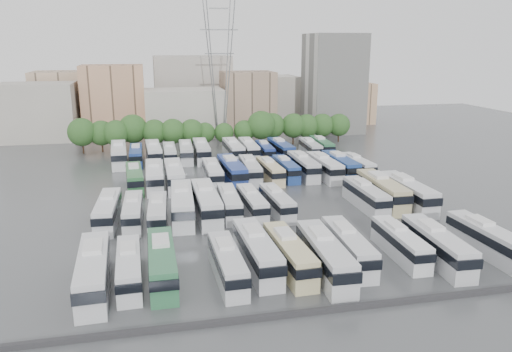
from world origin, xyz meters
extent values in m
plane|color=#424447|center=(0.00, 0.00, 0.00)|extent=(220.00, 220.00, 0.00)
cube|color=#2D2D30|center=(0.00, -33.00, 0.25)|extent=(56.00, 0.50, 0.50)
cylinder|color=black|center=(-29.65, 42.02, 1.28)|extent=(0.36, 0.36, 2.55)
sphere|color=#234C1E|center=(-29.65, 42.02, 4.74)|extent=(6.13, 6.13, 6.13)
cylinder|color=black|center=(-25.65, 42.75, 1.15)|extent=(0.36, 0.36, 2.30)
sphere|color=#234C1E|center=(-25.65, 42.75, 4.28)|extent=(5.53, 5.53, 5.53)
cylinder|color=black|center=(-22.40, 41.25, 1.19)|extent=(0.36, 0.36, 2.37)
sphere|color=#234C1E|center=(-22.40, 41.25, 4.41)|extent=(5.70, 5.70, 5.70)
cylinder|color=black|center=(-18.85, 42.83, 1.34)|extent=(0.36, 0.36, 2.68)
sphere|color=#234C1E|center=(-18.85, 42.83, 4.97)|extent=(6.42, 6.42, 6.42)
cylinder|color=black|center=(-14.16, 41.82, 1.15)|extent=(0.36, 0.36, 2.31)
sphere|color=#234C1E|center=(-14.16, 41.82, 4.29)|extent=(5.54, 5.54, 5.54)
cylinder|color=black|center=(-10.14, 41.32, 1.17)|extent=(0.36, 0.36, 2.34)
sphere|color=#234C1E|center=(-10.14, 41.32, 4.34)|extent=(5.61, 5.61, 5.61)
cylinder|color=black|center=(-5.88, 41.60, 1.13)|extent=(0.36, 0.36, 2.26)
sphere|color=#234C1E|center=(-5.88, 41.60, 4.20)|extent=(5.42, 5.42, 5.42)
cylinder|color=black|center=(-2.81, 42.19, 0.97)|extent=(0.36, 0.36, 1.95)
sphere|color=#234C1E|center=(-2.81, 42.19, 3.62)|extent=(4.67, 4.67, 4.67)
cylinder|color=black|center=(1.55, 41.90, 0.94)|extent=(0.36, 0.36, 1.88)
sphere|color=#234C1E|center=(1.55, 41.90, 3.50)|extent=(4.52, 4.52, 4.52)
cylinder|color=black|center=(6.26, 41.74, 1.02)|extent=(0.36, 0.36, 2.04)
sphere|color=#234C1E|center=(6.26, 41.74, 3.80)|extent=(4.91, 4.91, 4.91)
cylinder|color=black|center=(10.19, 41.17, 1.37)|extent=(0.36, 0.36, 2.74)
sphere|color=#234C1E|center=(10.19, 41.17, 5.09)|extent=(6.58, 6.58, 6.58)
cylinder|color=black|center=(13.27, 42.82, 1.24)|extent=(0.36, 0.36, 2.47)
sphere|color=#234C1E|center=(13.27, 42.82, 4.59)|extent=(5.94, 5.94, 5.94)
cylinder|color=black|center=(18.33, 42.52, 1.21)|extent=(0.36, 0.36, 2.41)
sphere|color=#234C1E|center=(18.33, 42.52, 4.48)|extent=(5.80, 5.80, 5.80)
cylinder|color=black|center=(21.68, 42.59, 1.16)|extent=(0.36, 0.36, 2.32)
sphere|color=#234C1E|center=(21.68, 42.59, 4.31)|extent=(5.57, 5.57, 5.57)
cylinder|color=black|center=(25.73, 42.84, 1.16)|extent=(0.36, 0.36, 2.31)
sphere|color=#234C1E|center=(25.73, 42.84, 4.29)|extent=(5.54, 5.54, 5.54)
cylinder|color=black|center=(29.96, 42.75, 1.14)|extent=(0.36, 0.36, 2.27)
sphere|color=#234C1E|center=(29.96, 42.75, 4.22)|extent=(5.46, 5.46, 5.46)
cube|color=#9E998E|center=(-42.00, 62.00, 7.00)|extent=(18.00, 14.00, 14.00)
cube|color=tan|center=(-24.00, 68.00, 9.00)|extent=(16.00, 12.00, 18.00)
cube|color=#ADA89E|center=(-6.00, 60.00, 6.00)|extent=(20.00, 14.00, 12.00)
cube|color=gray|center=(12.00, 66.00, 8.00)|extent=(14.00, 12.00, 16.00)
cube|color=gray|center=(-2.00, 80.00, 10.00)|extent=(22.00, 16.00, 20.00)
cube|color=tan|center=(-38.00, 78.00, 8.00)|extent=(16.00, 14.00, 16.00)
cube|color=#A39E93|center=(20.00, 78.00, 7.00)|extent=(18.00, 14.00, 14.00)
cube|color=tan|center=(44.00, 72.00, 6.00)|extent=(14.00, 12.00, 12.00)
cube|color=gray|center=(-14.00, 74.00, 5.00)|extent=(12.00, 10.00, 10.00)
cube|color=silver|center=(34.00, 58.00, 13.00)|extent=(14.00, 14.00, 26.00)
cylinder|color=slate|center=(0.00, 48.00, 17.00)|extent=(2.90, 2.91, 33.83)
cylinder|color=slate|center=(0.00, 52.00, 17.00)|extent=(2.90, 2.91, 33.83)
cylinder|color=slate|center=(4.00, 48.00, 17.00)|extent=(2.90, 2.91, 33.83)
cylinder|color=slate|center=(4.00, 52.00, 17.00)|extent=(2.90, 2.91, 33.83)
cube|color=slate|center=(2.00, 50.00, 31.28)|extent=(4.50, 0.30, 0.30)
cube|color=slate|center=(2.00, 50.00, 26.52)|extent=(9.00, 0.30, 0.30)
cube|color=slate|center=(2.00, 50.00, 21.08)|extent=(7.00, 0.30, 0.30)
cube|color=silver|center=(-21.44, -24.10, 1.82)|extent=(3.23, 12.93, 3.64)
cube|color=black|center=(-21.43, -24.26, 2.51)|extent=(3.36, 13.13, 1.07)
cube|color=silver|center=(-21.50, -22.49, 3.87)|extent=(1.95, 3.49, 0.47)
cube|color=silver|center=(-18.13, -23.30, 1.53)|extent=(2.57, 10.85, 3.06)
cube|color=black|center=(-18.12, -23.44, 2.11)|extent=(2.68, 11.02, 0.90)
cube|color=silver|center=(-18.16, -21.95, 3.26)|extent=(1.60, 2.92, 0.40)
cube|color=#2E6C45|center=(-14.88, -23.22, 1.71)|extent=(2.60, 12.11, 3.43)
cube|color=black|center=(-14.88, -23.38, 2.37)|extent=(2.72, 12.29, 1.01)
cube|color=silver|center=(-14.88, -21.71, 3.65)|extent=(1.72, 3.23, 0.44)
cube|color=silver|center=(-8.41, -24.58, 1.57)|extent=(2.55, 11.09, 3.13)
cube|color=black|center=(-8.41, -24.72, 2.16)|extent=(2.66, 11.26, 0.92)
cube|color=silver|center=(-8.43, -23.20, 3.33)|extent=(1.62, 2.97, 0.41)
cube|color=silver|center=(-4.92, -22.64, 1.76)|extent=(2.99, 12.50, 3.52)
cube|color=black|center=(-4.91, -22.79, 2.43)|extent=(3.12, 12.69, 1.04)
cube|color=silver|center=(-4.96, -21.09, 3.75)|extent=(1.85, 3.36, 0.46)
cube|color=beige|center=(-1.70, -23.77, 1.67)|extent=(2.93, 11.84, 3.33)
cube|color=black|center=(-1.69, -23.92, 2.30)|extent=(3.05, 12.02, 0.98)
cube|color=silver|center=(-1.75, -22.31, 3.55)|extent=(1.78, 3.19, 0.43)
cube|color=silver|center=(1.72, -25.36, 1.82)|extent=(3.18, 12.91, 3.63)
cube|color=black|center=(1.71, -25.52, 2.51)|extent=(3.32, 13.11, 1.07)
cube|color=silver|center=(1.77, -23.76, 3.87)|extent=(1.94, 3.48, 0.47)
cube|color=silver|center=(5.14, -23.31, 1.67)|extent=(3.07, 11.89, 3.34)
cube|color=black|center=(5.14, -23.46, 2.31)|extent=(3.19, 12.07, 0.98)
cube|color=silver|center=(5.21, -21.84, 3.55)|extent=(1.82, 3.22, 0.43)
cube|color=silver|center=(11.43, -23.20, 1.53)|extent=(2.61, 10.84, 3.05)
cube|color=black|center=(11.43, -23.34, 2.11)|extent=(2.72, 11.00, 0.90)
cube|color=silver|center=(11.47, -21.86, 3.25)|extent=(1.61, 2.92, 0.40)
cube|color=silver|center=(14.73, -25.19, 1.73)|extent=(3.17, 12.29, 3.45)
cube|color=black|center=(14.72, -25.34, 2.39)|extent=(3.30, 12.48, 1.02)
cube|color=silver|center=(14.80, -23.67, 3.67)|extent=(1.88, 3.33, 0.45)
cube|color=silver|center=(21.36, -24.71, 1.68)|extent=(2.93, 11.91, 3.35)
cube|color=black|center=(21.36, -24.86, 2.32)|extent=(3.05, 12.09, 0.99)
cube|color=silver|center=(21.31, -23.24, 3.57)|extent=(1.79, 3.21, 0.43)
cube|color=silver|center=(-21.34, -5.03, 1.66)|extent=(3.06, 11.84, 3.32)
cube|color=black|center=(-21.35, -5.18, 2.30)|extent=(3.19, 12.02, 0.98)
cube|color=silver|center=(-21.27, -3.56, 3.54)|extent=(1.81, 3.21, 0.43)
cube|color=silver|center=(-18.09, -5.72, 1.53)|extent=(2.54, 10.84, 3.06)
cube|color=black|center=(-18.09, -5.86, 2.11)|extent=(2.66, 11.01, 0.90)
cube|color=silver|center=(-18.06, -4.38, 3.26)|extent=(1.60, 2.91, 0.40)
cube|color=silver|center=(-14.87, -6.90, 1.52)|extent=(2.82, 10.84, 3.04)
cube|color=black|center=(-14.88, -7.04, 2.10)|extent=(2.93, 11.01, 0.90)
cube|color=silver|center=(-14.80, -5.56, 3.24)|extent=(1.66, 2.94, 0.39)
cube|color=silver|center=(-11.51, -5.01, 1.88)|extent=(3.49, 13.41, 3.76)
cube|color=black|center=(-11.52, -5.17, 2.60)|extent=(3.63, 13.62, 1.11)
cube|color=silver|center=(-11.42, -3.35, 4.01)|extent=(2.06, 3.63, 0.49)
cube|color=silver|center=(-8.23, -5.15, 1.89)|extent=(2.94, 13.37, 3.78)
cube|color=black|center=(-8.23, -5.32, 2.61)|extent=(3.08, 13.58, 1.11)
cube|color=silver|center=(-8.24, -3.48, 4.03)|extent=(1.92, 3.58, 0.49)
cube|color=silver|center=(-4.95, -4.80, 1.54)|extent=(2.71, 10.95, 3.08)
cube|color=black|center=(-4.95, -4.93, 2.13)|extent=(2.82, 11.12, 0.91)
cube|color=silver|center=(-4.90, -3.44, 3.28)|extent=(1.65, 2.95, 0.40)
cube|color=silver|center=(-1.82, -5.40, 1.52)|extent=(2.57, 10.81, 3.05)
cube|color=black|center=(-1.82, -5.54, 2.11)|extent=(2.68, 10.98, 0.90)
cube|color=silver|center=(-1.85, -4.06, 3.24)|extent=(1.60, 2.91, 0.39)
cube|color=silver|center=(1.69, -5.75, 1.52)|extent=(2.75, 10.82, 3.04)
cube|color=black|center=(1.69, -5.89, 2.10)|extent=(2.86, 10.98, 0.89)
cube|color=silver|center=(1.63, -4.42, 3.24)|extent=(1.64, 2.93, 0.39)
cube|color=silver|center=(15.00, -6.07, 1.66)|extent=(2.53, 11.71, 3.32)
cube|color=black|center=(15.00, -6.21, 2.29)|extent=(2.65, 11.89, 0.98)
cube|color=silver|center=(15.00, -4.61, 3.53)|extent=(1.67, 3.13, 0.43)
cube|color=tan|center=(18.16, -4.87, 1.89)|extent=(3.22, 13.44, 3.79)
cube|color=black|center=(18.16, -5.04, 2.62)|extent=(3.36, 13.64, 1.11)
cube|color=silver|center=(18.21, -3.20, 4.03)|extent=(1.99, 3.62, 0.49)
cube|color=silver|center=(21.37, -6.58, 1.88)|extent=(2.84, 13.24, 3.75)
cube|color=black|center=(21.37, -6.75, 2.59)|extent=(2.97, 13.44, 1.10)
cube|color=silver|center=(21.37, -4.93, 3.99)|extent=(1.88, 3.53, 0.49)
cube|color=#2E6B3A|center=(-18.16, 11.45, 1.66)|extent=(3.08, 11.81, 3.31)
cube|color=black|center=(-18.16, 11.30, 2.29)|extent=(3.21, 11.99, 0.97)
cube|color=silver|center=(-18.24, 12.91, 3.53)|extent=(1.82, 3.20, 0.43)
cube|color=silver|center=(-14.91, 11.36, 1.79)|extent=(2.70, 12.61, 3.57)
cube|color=black|center=(-14.91, 11.20, 2.47)|extent=(2.83, 12.80, 1.05)
cube|color=silver|center=(-14.91, 12.94, 3.80)|extent=(1.79, 3.36, 0.46)
cube|color=silver|center=(-11.66, 11.02, 1.80)|extent=(2.76, 12.75, 3.61)
cube|color=black|center=(-11.66, 10.86, 2.49)|extent=(2.89, 12.94, 1.06)
cube|color=silver|center=(-11.67, 12.61, 3.84)|extent=(1.82, 3.40, 0.47)
cube|color=silver|center=(-5.07, 11.99, 1.64)|extent=(2.65, 11.59, 3.27)
cube|color=black|center=(-5.08, 11.84, 2.26)|extent=(2.77, 11.76, 0.96)
cube|color=silver|center=(-5.05, 13.43, 3.48)|extent=(1.69, 3.11, 0.42)
cube|color=navy|center=(-1.74, 11.89, 1.85)|extent=(3.33, 13.19, 3.71)
cube|color=black|center=(-1.74, 11.73, 2.56)|extent=(3.47, 13.39, 1.09)
cube|color=silver|center=(-1.81, 13.52, 3.95)|extent=(2.00, 3.56, 0.48)
cube|color=silver|center=(1.68, 12.79, 1.67)|extent=(3.07, 11.89, 3.34)
cube|color=black|center=(1.67, 12.64, 2.31)|extent=(3.19, 12.07, 0.98)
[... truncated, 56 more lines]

